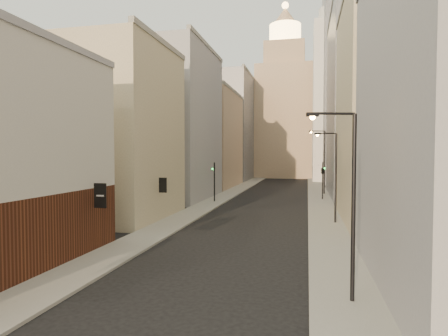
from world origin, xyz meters
TOP-DOWN VIEW (x-y plane):
  - sidewalk_left at (-6.50, 55.00)m, footprint 3.00×140.00m
  - sidewalk_right at (6.50, 55.00)m, footprint 3.00×140.00m
  - left_bldg_beige at (-12.00, 26.00)m, footprint 8.00×12.00m
  - left_bldg_grey at (-12.00, 42.00)m, footprint 8.00×16.00m
  - left_bldg_tan at (-12.00, 60.00)m, footprint 8.00×18.00m
  - left_bldg_wingrid at (-12.00, 80.00)m, footprint 8.00×20.00m
  - right_bldg_beige at (12.00, 30.00)m, footprint 8.00×16.00m
  - right_bldg_wingrid at (12.00, 50.00)m, footprint 8.00×20.00m
  - highrise at (18.00, 78.00)m, footprint 21.00×23.00m
  - clock_tower at (-1.00, 92.00)m, footprint 14.00×14.00m
  - white_tower at (10.00, 78.00)m, footprint 8.00×8.00m
  - streetlamp_near at (6.52, 9.44)m, footprint 1.99×0.74m
  - streetlamp_mid at (7.11, 27.24)m, footprint 1.95×0.97m
  - streetlamp_far at (7.12, 50.90)m, footprint 2.41×0.97m
  - traffic_light_left at (-6.43, 38.88)m, footprint 0.58×0.51m
  - traffic_light_right at (6.85, 44.04)m, footprint 0.90×0.90m

SIDE VIEW (x-z plane):
  - sidewalk_left at x=-6.50m, z-range 0.00..0.15m
  - sidewalk_right at x=6.50m, z-range 0.00..0.15m
  - traffic_light_left at x=-6.43m, z-range 1.14..6.14m
  - traffic_light_right at x=6.85m, z-range 1.45..6.45m
  - streetlamp_near at x=6.52m, z-range 0.55..8.34m
  - streetlamp_mid at x=7.11m, z-range 0.56..8.47m
  - streetlamp_far at x=7.12m, z-range 0.68..10.17m
  - left_bldg_beige at x=-12.00m, z-range 0.00..16.00m
  - left_bldg_tan at x=-12.00m, z-range 0.00..17.00m
  - left_bldg_grey at x=-12.00m, z-range 0.00..20.00m
  - right_bldg_beige at x=12.00m, z-range 0.00..20.00m
  - left_bldg_wingrid at x=-12.00m, z-range 0.00..24.00m
  - right_bldg_wingrid at x=12.00m, z-range 0.00..26.00m
  - clock_tower at x=-1.00m, z-range -4.82..40.08m
  - white_tower at x=10.00m, z-range -2.14..39.36m
  - highrise at x=18.00m, z-range 0.06..51.26m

